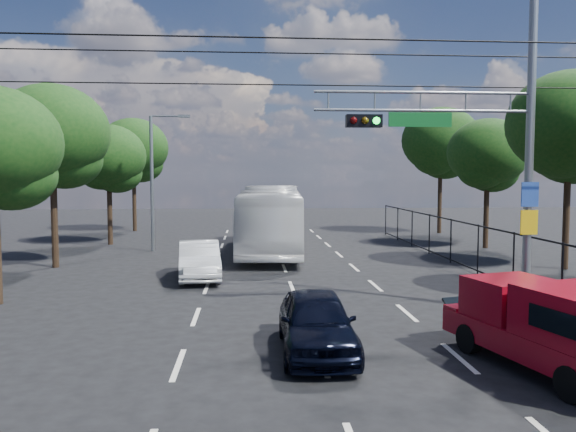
{
  "coord_description": "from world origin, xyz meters",
  "views": [
    {
      "loc": [
        -1.54,
        -7.56,
        3.93
      ],
      "look_at": [
        -0.41,
        8.12,
        2.8
      ],
      "focal_mm": 35.0,
      "sensor_mm": 36.0,
      "label": 1
    }
  ],
  "objects": [
    {
      "name": "tree_right_d",
      "position": [
        11.42,
        22.02,
        4.85
      ],
      "size": [
        4.32,
        4.32,
        7.02
      ],
      "color": "black",
      "rests_on": "ground"
    },
    {
      "name": "tree_left_c",
      "position": [
        -9.78,
        17.02,
        5.4
      ],
      "size": [
        4.8,
        4.8,
        7.8
      ],
      "color": "black",
      "rests_on": "ground"
    },
    {
      "name": "tree_left_e",
      "position": [
        -9.58,
        33.02,
        5.53
      ],
      "size": [
        4.92,
        4.92,
        7.99
      ],
      "color": "black",
      "rests_on": "ground"
    },
    {
      "name": "signal_mast",
      "position": [
        5.28,
        7.99,
        5.24
      ],
      "size": [
        6.43,
        0.39,
        9.5
      ],
      "color": "slate",
      "rests_on": "ground"
    },
    {
      "name": "white_van",
      "position": [
        -3.4,
        13.93,
        0.71
      ],
      "size": [
        1.94,
        4.43,
        1.41
      ],
      "primitive_type": "imported",
      "rotation": [
        0.0,
        0.0,
        0.11
      ],
      "color": "silver",
      "rests_on": "ground"
    },
    {
      "name": "fence_right",
      "position": [
        7.6,
        12.17,
        1.03
      ],
      "size": [
        0.06,
        34.03,
        2.0
      ],
      "color": "black",
      "rests_on": "ground"
    },
    {
      "name": "utility_wires",
      "position": [
        0.0,
        8.83,
        7.23
      ],
      "size": [
        22.0,
        5.04,
        0.74
      ],
      "color": "black",
      "rests_on": "ground"
    },
    {
      "name": "streetlight_left",
      "position": [
        -6.33,
        22.0,
        3.94
      ],
      "size": [
        2.09,
        0.22,
        7.08
      ],
      "color": "slate",
      "rests_on": "ground"
    },
    {
      "name": "red_pickup",
      "position": [
        4.49,
        3.05,
        0.96
      ],
      "size": [
        2.86,
        5.11,
        1.8
      ],
      "color": "black",
      "rests_on": "ground"
    },
    {
      "name": "tree_right_e",
      "position": [
        11.62,
        30.02,
        5.94
      ],
      "size": [
        5.28,
        5.28,
        8.58
      ],
      "color": "black",
      "rests_on": "ground"
    },
    {
      "name": "tree_left_d",
      "position": [
        -9.38,
        25.02,
        4.72
      ],
      "size": [
        4.2,
        4.2,
        6.83
      ],
      "color": "black",
      "rests_on": "ground"
    },
    {
      "name": "lane_markings",
      "position": [
        -0.0,
        14.0,
        0.01
      ],
      "size": [
        6.12,
        38.0,
        0.01
      ],
      "color": "beige",
      "rests_on": "ground"
    },
    {
      "name": "navy_hatchback",
      "position": [
        -0.03,
        4.63,
        0.68
      ],
      "size": [
        1.68,
        4.03,
        1.36
      ],
      "primitive_type": "imported",
      "rotation": [
        0.0,
        0.0,
        -0.02
      ],
      "color": "black",
      "rests_on": "ground"
    },
    {
      "name": "tree_right_c",
      "position": [
        11.82,
        15.02,
        5.73
      ],
      "size": [
        5.1,
        5.1,
        8.29
      ],
      "color": "black",
      "rests_on": "ground"
    },
    {
      "name": "white_bus",
      "position": [
        -0.27,
        21.29,
        1.72
      ],
      "size": [
        3.72,
        12.49,
        3.43
      ],
      "primitive_type": "imported",
      "rotation": [
        0.0,
        0.0,
        -0.07
      ],
      "color": "silver",
      "rests_on": "ground"
    }
  ]
}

